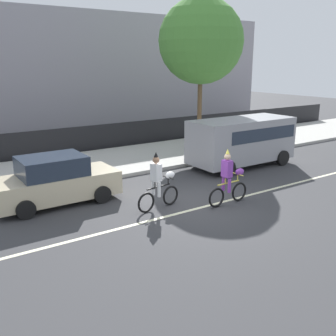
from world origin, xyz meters
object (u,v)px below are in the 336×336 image
at_px(parade_cyclist_purple, 229,180).
at_px(parked_van_grey, 243,138).
at_px(parked_car_beige, 55,181).
at_px(parade_cyclist_zebra, 159,184).

bearing_deg(parade_cyclist_purple, parked_van_grey, 40.70).
bearing_deg(parked_car_beige, parade_cyclist_purple, -35.17).
height_order(parade_cyclist_purple, parked_car_beige, parade_cyclist_purple).
height_order(parade_cyclist_purple, parked_van_grey, parked_van_grey).
bearing_deg(parade_cyclist_zebra, parade_cyclist_purple, -23.77).
xyz_separation_m(parade_cyclist_purple, parked_van_grey, (4.00, 3.44, 0.44)).
xyz_separation_m(parked_van_grey, parked_car_beige, (-8.76, -0.09, -0.50)).
relative_size(parade_cyclist_zebra, parade_cyclist_purple, 1.00).
relative_size(parade_cyclist_zebra, parked_car_beige, 0.47).
distance_m(parade_cyclist_zebra, parade_cyclist_purple, 2.37).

